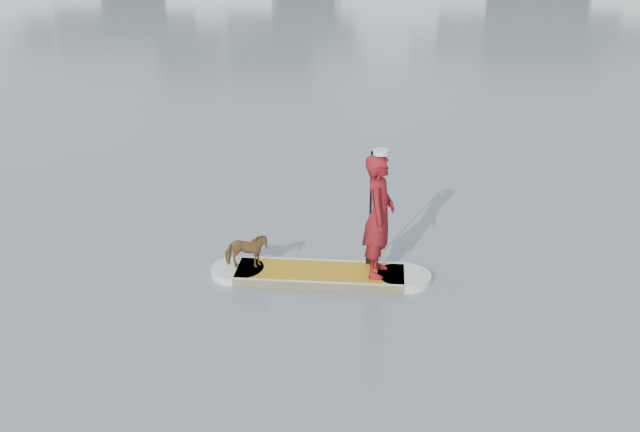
{
  "coord_description": "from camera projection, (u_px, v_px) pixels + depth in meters",
  "views": [
    {
      "loc": [
        1.7,
        -13.06,
        4.88
      ],
      "look_at": [
        1.15,
        -3.56,
        1.0
      ],
      "focal_mm": 40.0,
      "sensor_mm": 36.0,
      "label": 1
    }
  ],
  "objects": [
    {
      "name": "white_cap",
      "position": [
        381.0,
        152.0,
        9.83
      ],
      "size": [
        0.22,
        0.22,
        0.07
      ],
      "primitive_type": "cylinder",
      "color": "silver",
      "rests_on": "paddler"
    },
    {
      "name": "paddle",
      "position": [
        370.0,
        223.0,
        10.57
      ],
      "size": [
        0.1,
        0.3,
        2.0
      ],
      "rotation": [
        0.0,
        0.0,
        -0.04
      ],
      "color": "black",
      "rests_on": "ground"
    },
    {
      "name": "dog",
      "position": [
        246.0,
        251.0,
        10.6
      ],
      "size": [
        0.68,
        0.39,
        0.54
      ],
      "primitive_type": "imported",
      "rotation": [
        0.0,
        0.0,
        1.72
      ],
      "color": "brown",
      "rests_on": "paddleboard"
    },
    {
      "name": "paddler",
      "position": [
        379.0,
        216.0,
        10.19
      ],
      "size": [
        0.54,
        0.73,
        1.83
      ],
      "primitive_type": "imported",
      "rotation": [
        0.0,
        0.0,
        1.41
      ],
      "color": "maroon",
      "rests_on": "paddleboard"
    },
    {
      "name": "paddleboard",
      "position": [
        320.0,
        274.0,
        10.63
      ],
      "size": [
        3.3,
        0.89,
        0.12
      ],
      "rotation": [
        0.0,
        0.0,
        -0.04
      ],
      "color": "#C08712",
      "rests_on": "ground"
    },
    {
      "name": "ground",
      "position": [
        272.0,
        194.0,
        14.01
      ],
      "size": [
        140.0,
        140.0,
        0.0
      ],
      "primitive_type": "plane",
      "color": "slate",
      "rests_on": "ground"
    }
  ]
}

